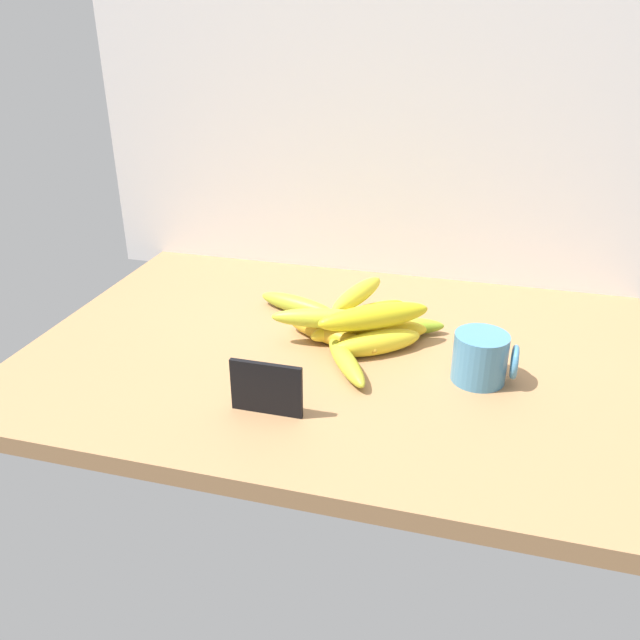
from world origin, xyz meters
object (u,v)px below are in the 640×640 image
at_px(banana_6, 400,326).
at_px(banana_2, 377,342).
at_px(banana_4, 363,314).
at_px(banana_8, 324,318).
at_px(coffee_mug, 482,358).
at_px(banana_9, 358,295).
at_px(banana_10, 374,316).
at_px(banana_7, 298,305).
at_px(banana_0, 345,328).
at_px(banana_1, 346,362).
at_px(chalkboard_sign, 267,390).
at_px(banana_5, 375,329).
at_px(banana_3, 332,335).

bearing_deg(banana_6, banana_2, -108.35).
xyz_separation_m(banana_4, banana_8, (-0.05, -0.11, 0.04)).
xyz_separation_m(coffee_mug, banana_9, (-0.24, 0.17, 0.01)).
height_order(coffee_mug, banana_10, banana_10).
height_order(banana_4, banana_7, banana_7).
relative_size(banana_0, banana_9, 0.86).
relative_size(banana_2, banana_9, 0.93).
distance_m(banana_0, banana_8, 0.06).
xyz_separation_m(coffee_mug, banana_2, (-0.18, 0.05, -0.02)).
bearing_deg(coffee_mug, banana_7, 155.13).
height_order(coffee_mug, banana_1, coffee_mug).
relative_size(banana_1, banana_7, 0.92).
bearing_deg(banana_1, banana_6, 66.92).
xyz_separation_m(banana_1, banana_7, (-0.14, 0.19, 0.00)).
distance_m(coffee_mug, banana_1, 0.22).
bearing_deg(banana_1, banana_2, 61.90).
distance_m(chalkboard_sign, banana_5, 0.30).
bearing_deg(banana_4, banana_0, -104.16).
relative_size(coffee_mug, banana_6, 0.62).
distance_m(banana_1, banana_7, 0.24).
bearing_deg(banana_5, coffee_mug, -26.64).
bearing_deg(banana_1, banana_3, 118.49).
bearing_deg(banana_7, banana_6, -10.28).
height_order(banana_8, banana_9, banana_8).
bearing_deg(banana_8, banana_3, 22.83).
height_order(banana_0, banana_8, banana_8).
xyz_separation_m(banana_5, banana_6, (0.04, 0.03, -0.00)).
distance_m(chalkboard_sign, banana_2, 0.26).
bearing_deg(banana_3, banana_9, 78.92).
xyz_separation_m(chalkboard_sign, banana_2, (0.12, 0.22, -0.02)).
bearing_deg(banana_10, banana_0, 150.39).
distance_m(banana_0, banana_2, 0.08).
height_order(banana_5, banana_9, banana_9).
bearing_deg(banana_3, banana_5, 28.56).
height_order(coffee_mug, banana_0, coffee_mug).
height_order(chalkboard_sign, coffee_mug, chalkboard_sign).
xyz_separation_m(banana_7, banana_10, (0.17, -0.11, 0.05)).
xyz_separation_m(banana_0, banana_5, (0.05, 0.01, 0.00)).
bearing_deg(banana_0, banana_7, 146.35).
bearing_deg(banana_0, banana_9, 86.12).
bearing_deg(coffee_mug, banana_6, 139.45).
distance_m(coffee_mug, banana_10, 0.20).
distance_m(banana_0, banana_10, 0.08).
distance_m(banana_5, banana_9, 0.10).
relative_size(coffee_mug, banana_0, 0.67).
xyz_separation_m(coffee_mug, banana_3, (-0.26, 0.06, -0.02)).
height_order(banana_6, banana_8, banana_8).
xyz_separation_m(chalkboard_sign, coffee_mug, (0.30, 0.18, 0.00)).
height_order(banana_3, banana_10, banana_10).
distance_m(banana_3, banana_9, 0.12).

